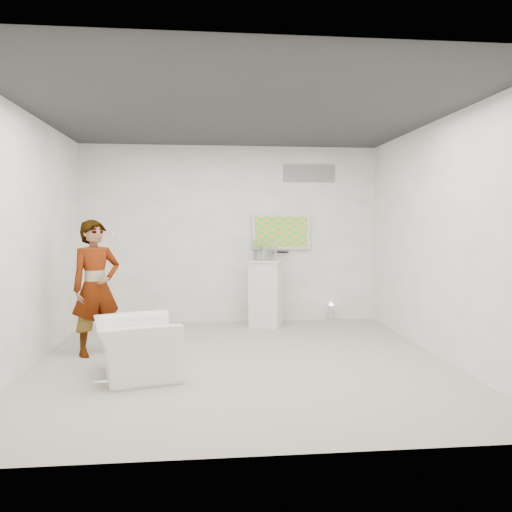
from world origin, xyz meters
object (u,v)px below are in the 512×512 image
at_px(tv, 281,232).
at_px(pedestal, 266,293).
at_px(person, 96,288).
at_px(floor_uplight, 331,312).
at_px(armchair, 137,348).

bearing_deg(tv, pedestal, -131.26).
xyz_separation_m(tv, person, (-2.69, -1.93, -0.68)).
height_order(person, floor_uplight, person).
bearing_deg(pedestal, person, -146.33).
bearing_deg(armchair, floor_uplight, -60.44).
relative_size(person, pedestal, 1.59).
distance_m(person, floor_uplight, 4.06).
relative_size(pedestal, floor_uplight, 3.51).
xyz_separation_m(tv, floor_uplight, (0.87, -0.10, -1.39)).
height_order(armchair, floor_uplight, armchair).
bearing_deg(pedestal, tv, 48.74).
distance_m(tv, person, 3.38).
bearing_deg(tv, person, -144.30).
height_order(pedestal, floor_uplight, pedestal).
distance_m(tv, pedestal, 1.10).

